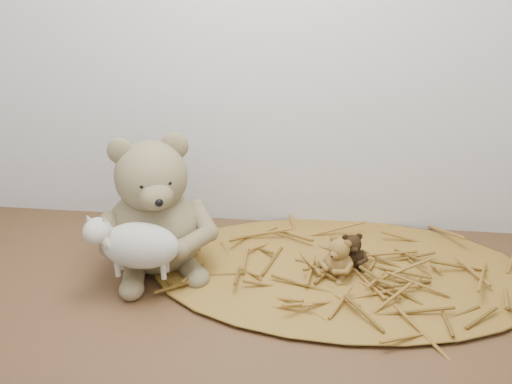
# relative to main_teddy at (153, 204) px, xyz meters

# --- Properties ---
(alcove_shell) EXTENTS (1.20, 0.60, 0.90)m
(alcove_shell) POSITION_rel_main_teddy_xyz_m (0.17, -0.01, 0.32)
(alcove_shell) COLOR #443017
(alcove_shell) RESTS_ON ground
(straw_bed) EXTENTS (0.70, 0.40, 0.01)m
(straw_bed) POSITION_rel_main_teddy_xyz_m (0.34, 0.00, -0.12)
(straw_bed) COLOR brown
(straw_bed) RESTS_ON shelf_floor
(main_teddy) EXTENTS (0.28, 0.28, 0.26)m
(main_teddy) POSITION_rel_main_teddy_xyz_m (0.00, 0.00, 0.00)
(main_teddy) COLOR #756848
(main_teddy) RESTS_ON shelf_floor
(toy_lamb) EXTENTS (0.17, 0.10, 0.11)m
(toy_lamb) POSITION_rel_main_teddy_xyz_m (0.00, -0.09, -0.03)
(toy_lamb) COLOR beige
(toy_lamb) RESTS_ON main_teddy
(mini_teddy_tan) EXTENTS (0.09, 0.09, 0.08)m
(mini_teddy_tan) POSITION_rel_main_teddy_xyz_m (0.33, -0.01, -0.08)
(mini_teddy_tan) COLOR olive
(mini_teddy_tan) RESTS_ON straw_bed
(mini_teddy_brown) EXTENTS (0.07, 0.07, 0.07)m
(mini_teddy_brown) POSITION_rel_main_teddy_xyz_m (0.35, 0.02, -0.08)
(mini_teddy_brown) COLOR black
(mini_teddy_brown) RESTS_ON straw_bed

